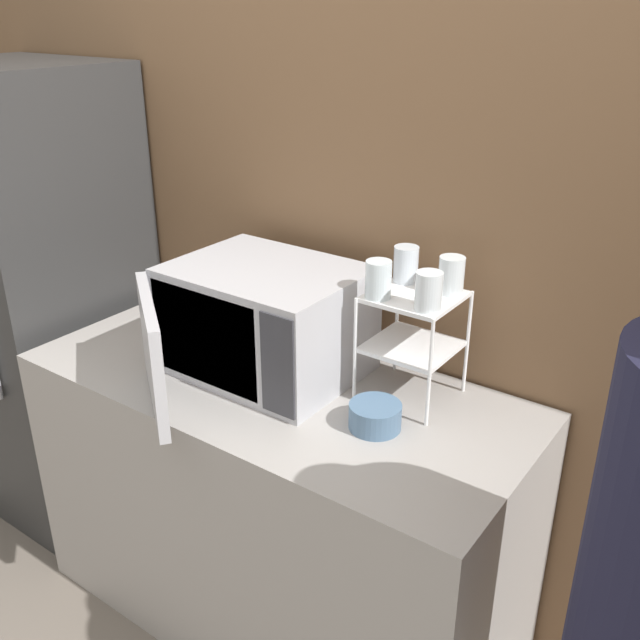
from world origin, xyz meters
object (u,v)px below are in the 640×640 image
glass_front_right (429,291)px  bowl (375,416)px  microwave (261,321)px  glass_back_left (406,264)px  glass_back_right (451,275)px  dish_rack (413,324)px  glass_front_left (378,279)px  refrigerator (38,298)px

glass_front_right → bowl: size_ratio=0.73×
bowl → microwave: bearing=170.9°
glass_back_left → bowl: (0.08, -0.28, -0.33)m
glass_back_right → bowl: glass_back_right is taller
glass_back_left → bowl: bearing=-73.5°
microwave → glass_back_left: size_ratio=6.85×
dish_rack → glass_back_left: 0.17m
microwave → glass_front_left: (0.37, 0.06, 0.20)m
glass_back_right → glass_front_right: size_ratio=1.00×
glass_back_left → refrigerator: 1.58m
glass_back_left → bowl: 0.44m
glass_front_right → glass_front_left: bearing=-178.6°
microwave → glass_front_left: size_ratio=6.85×
glass_front_left → refrigerator: 1.56m
refrigerator → microwave: bearing=1.1°
dish_rack → glass_front_right: bearing=-43.5°
glass_back_left → bowl: glass_back_left is taller
dish_rack → refrigerator: (-1.58, -0.15, -0.25)m
dish_rack → glass_back_right: bearing=43.6°
bowl → glass_front_right: bearing=63.5°
microwave → bowl: 0.48m
dish_rack → glass_back_right: 0.17m
refrigerator → glass_front_left: bearing=3.0°
microwave → glass_back_right: (0.51, 0.20, 0.20)m
glass_front_left → bowl: size_ratio=0.73×
glass_back_right → glass_front_right: bearing=-88.0°
glass_front_right → glass_back_left: (-0.15, 0.14, 0.00)m
glass_back_left → dish_rack: bearing=-44.9°
dish_rack → glass_back_left: glass_back_left is taller
microwave → dish_rack: microwave is taller
microwave → glass_front_left: 0.42m
dish_rack → refrigerator: 1.61m
glass_front_left → refrigerator: bearing=-177.0°
glass_back_right → refrigerator: (-1.65, -0.22, -0.39)m
glass_back_left → refrigerator: (-1.51, -0.23, -0.39)m
bowl → refrigerator: (-1.59, 0.05, -0.06)m
bowl → glass_back_left: bearing=106.5°
microwave → refrigerator: (-1.14, -0.02, -0.19)m
dish_rack → glass_front_left: bearing=-133.7°
glass_back_right → refrigerator: bearing=-172.4°
glass_front_left → bowl: bearing=-57.5°
microwave → bowl: size_ratio=5.00×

